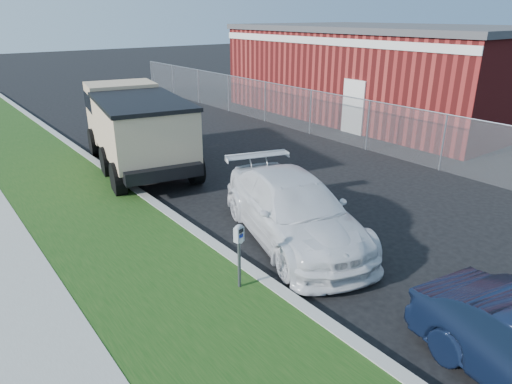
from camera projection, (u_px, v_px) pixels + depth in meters
ground at (330, 231)px, 10.51m from camera, size 120.00×120.00×0.00m
streetside at (54, 269)px, 8.83m from camera, size 6.12×50.00×0.15m
chainlink_fence at (311, 103)px, 18.62m from camera, size 0.06×30.06×30.00m
brick_building at (386, 69)px, 22.43m from camera, size 9.20×14.20×4.17m
parking_meter at (239, 243)px, 7.85m from camera, size 0.19×0.15×1.23m
white_wagon at (292, 209)px, 9.97m from camera, size 3.29×5.21×1.41m
dump_truck at (135, 124)px, 14.62m from camera, size 3.48×6.57×2.45m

